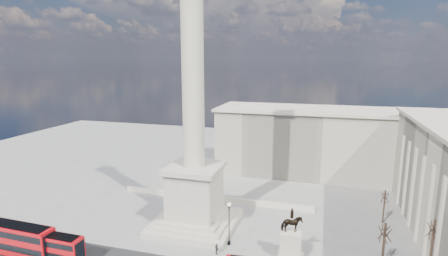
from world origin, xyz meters
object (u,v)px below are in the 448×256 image
nelsons_column (194,154)px  pedestrian_crossing (217,249)px  equestrian_statue (291,241)px  victorian_lamp (229,220)px  red_bus_a (52,247)px  red_bus_e (18,239)px

nelsons_column → pedestrian_crossing: bearing=-51.3°
pedestrian_crossing → equestrian_statue: bearing=-129.9°
equestrian_statue → nelsons_column: bearing=160.9°
pedestrian_crossing → victorian_lamp: bearing=-69.1°
red_bus_a → equestrian_statue: 34.53m
nelsons_column → pedestrian_crossing: 15.82m
nelsons_column → equestrian_statue: nelsons_column is taller
red_bus_e → victorian_lamp: victorian_lamp is taller
victorian_lamp → pedestrian_crossing: victorian_lamp is taller
red_bus_a → pedestrian_crossing: bearing=20.2°
red_bus_a → victorian_lamp: bearing=26.1°
equestrian_statue → victorian_lamp: bearing=173.5°
red_bus_e → pedestrian_crossing: red_bus_e is taller
nelsons_column → equestrian_statue: size_ratio=6.44×
red_bus_a → red_bus_e: (-5.71, -0.20, 0.40)m
nelsons_column → red_bus_a: bearing=-135.0°
equestrian_statue → pedestrian_crossing: bearing=-168.9°
red_bus_a → victorian_lamp: 26.03m
victorian_lamp → equestrian_statue: bearing=-6.5°
nelsons_column → victorian_lamp: (7.44, -4.80, -8.80)m
victorian_lamp → pedestrian_crossing: 4.69m
red_bus_e → red_bus_a: bearing=3.8°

